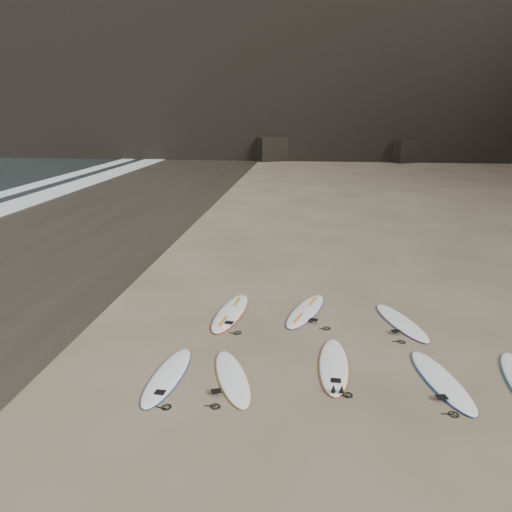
{
  "coord_description": "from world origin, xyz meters",
  "views": [
    {
      "loc": [
        -1.32,
        -9.84,
        5.47
      ],
      "look_at": [
        -2.8,
        3.41,
        1.5
      ],
      "focal_mm": 35.0,
      "sensor_mm": 36.0,
      "label": 1
    }
  ],
  "objects_px": {
    "surfboard_3": "(442,380)",
    "surfboard_5": "(231,312)",
    "surfboard_0": "(167,376)",
    "surfboard_7": "(401,322)",
    "surfboard_6": "(306,310)",
    "surfboard_2": "(334,365)",
    "surfboard_1": "(232,377)"
  },
  "relations": [
    {
      "from": "surfboard_5",
      "to": "surfboard_6",
      "type": "relative_size",
      "value": 1.06
    },
    {
      "from": "surfboard_0",
      "to": "surfboard_1",
      "type": "distance_m",
      "value": 1.37
    },
    {
      "from": "surfboard_7",
      "to": "surfboard_0",
      "type": "bearing_deg",
      "value": -167.73
    },
    {
      "from": "surfboard_6",
      "to": "surfboard_7",
      "type": "height_order",
      "value": "surfboard_6"
    },
    {
      "from": "surfboard_2",
      "to": "surfboard_7",
      "type": "relative_size",
      "value": 1.01
    },
    {
      "from": "surfboard_0",
      "to": "surfboard_5",
      "type": "bearing_deg",
      "value": 81.6
    },
    {
      "from": "surfboard_0",
      "to": "surfboard_7",
      "type": "height_order",
      "value": "surfboard_7"
    },
    {
      "from": "surfboard_0",
      "to": "surfboard_2",
      "type": "height_order",
      "value": "surfboard_2"
    },
    {
      "from": "surfboard_0",
      "to": "surfboard_1",
      "type": "bearing_deg",
      "value": 8.46
    },
    {
      "from": "surfboard_1",
      "to": "surfboard_6",
      "type": "distance_m",
      "value": 4.04
    },
    {
      "from": "surfboard_1",
      "to": "surfboard_2",
      "type": "distance_m",
      "value": 2.27
    },
    {
      "from": "surfboard_5",
      "to": "surfboard_0",
      "type": "bearing_deg",
      "value": -95.9
    },
    {
      "from": "surfboard_2",
      "to": "surfboard_6",
      "type": "xyz_separation_m",
      "value": [
        -0.66,
        3.02,
        0.0
      ]
    },
    {
      "from": "surfboard_2",
      "to": "surfboard_6",
      "type": "distance_m",
      "value": 3.09
    },
    {
      "from": "surfboard_2",
      "to": "surfboard_5",
      "type": "bearing_deg",
      "value": 137.02
    },
    {
      "from": "surfboard_2",
      "to": "surfboard_5",
      "type": "relative_size",
      "value": 0.92
    },
    {
      "from": "surfboard_3",
      "to": "surfboard_0",
      "type": "bearing_deg",
      "value": 171.13
    },
    {
      "from": "surfboard_2",
      "to": "surfboard_1",
      "type": "bearing_deg",
      "value": -159.52
    },
    {
      "from": "surfboard_6",
      "to": "surfboard_0",
      "type": "bearing_deg",
      "value": -108.98
    },
    {
      "from": "surfboard_7",
      "to": "surfboard_1",
      "type": "bearing_deg",
      "value": -160.61
    },
    {
      "from": "surfboard_5",
      "to": "surfboard_7",
      "type": "relative_size",
      "value": 1.1
    },
    {
      "from": "surfboard_5",
      "to": "surfboard_7",
      "type": "distance_m",
      "value": 4.59
    },
    {
      "from": "surfboard_0",
      "to": "surfboard_6",
      "type": "bearing_deg",
      "value": 57.78
    },
    {
      "from": "surfboard_1",
      "to": "surfboard_5",
      "type": "height_order",
      "value": "surfboard_5"
    },
    {
      "from": "surfboard_2",
      "to": "surfboard_5",
      "type": "height_order",
      "value": "surfboard_5"
    },
    {
      "from": "surfboard_1",
      "to": "surfboard_7",
      "type": "bearing_deg",
      "value": 19.76
    },
    {
      "from": "surfboard_0",
      "to": "surfboard_1",
      "type": "relative_size",
      "value": 1.04
    },
    {
      "from": "surfboard_3",
      "to": "surfboard_5",
      "type": "relative_size",
      "value": 0.93
    },
    {
      "from": "surfboard_5",
      "to": "surfboard_3",
      "type": "bearing_deg",
      "value": -25.11
    },
    {
      "from": "surfboard_2",
      "to": "surfboard_0",
      "type": "bearing_deg",
      "value": -165.15
    },
    {
      "from": "surfboard_7",
      "to": "surfboard_6",
      "type": "bearing_deg",
      "value": 149.0
    },
    {
      "from": "surfboard_2",
      "to": "surfboard_3",
      "type": "height_order",
      "value": "surfboard_3"
    }
  ]
}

